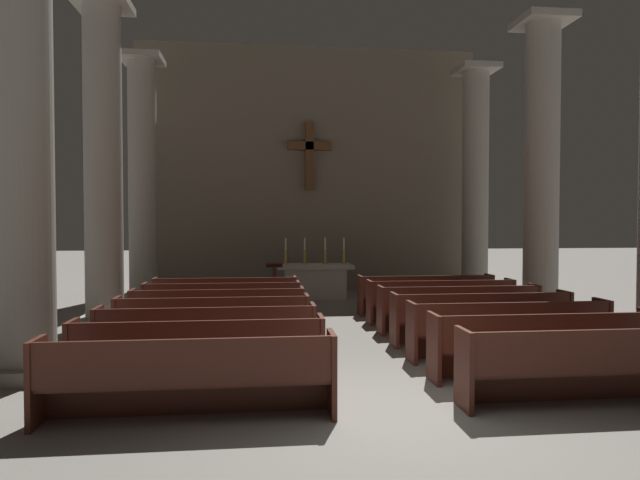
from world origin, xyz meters
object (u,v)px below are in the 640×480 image
(pew_right_row_5, at_px, (459,309))
(column_left_nearest, at_px, (24,139))
(candlestick_outer_right, at_px, (344,255))
(pew_left_row_6, at_px, (222,304))
(pew_right_row_3, at_px, (509,330))
(column_right_second, at_px, (541,172))
(pew_right_row_2, at_px, (545,345))
(pew_right_row_6, at_px, (441,301))
(column_left_third, at_px, (143,182))
(pew_right_row_1, at_px, (593,366))
(pew_left_row_5, at_px, (218,313))
(pew_right_row_4, at_px, (481,318))
(column_right_third, at_px, (475,185))
(column_left_second, at_px, (103,168))
(lectern, at_px, (274,285))
(pew_left_row_4, at_px, (214,323))
(candlestick_inner_right, at_px, (325,255))
(pew_left_row_1, at_px, (188,378))
(pew_left_row_2, at_px, (199,354))
(pew_right_row_7, at_px, (426,294))
(candlestick_inner_left, at_px, (305,256))
(candlestick_outer_left, at_px, (286,256))
(altar, at_px, (315,280))
(pew_left_row_7, at_px, (226,297))
(pew_left_row_3, at_px, (207,337))

(pew_right_row_5, xyz_separation_m, column_left_nearest, (-7.26, -2.44, 2.89))
(candlestick_outer_right, bearing_deg, pew_left_row_6, -128.04)
(pew_right_row_3, distance_m, column_right_second, 5.29)
(pew_right_row_2, bearing_deg, pew_right_row_6, 90.00)
(column_left_third, bearing_deg, pew_right_row_1, -53.38)
(pew_left_row_5, distance_m, pew_right_row_4, 4.89)
(column_left_third, xyz_separation_m, column_right_third, (9.75, 0.00, 0.00))
(pew_right_row_1, bearing_deg, pew_left_row_5, 137.14)
(column_left_third, bearing_deg, pew_right_row_5, -36.37)
(candlestick_outer_right, bearing_deg, column_left_second, -146.54)
(column_left_second, bearing_deg, lectern, 35.18)
(pew_left_row_4, bearing_deg, column_left_second, 134.24)
(candlestick_inner_right, bearing_deg, pew_right_row_2, -76.31)
(pew_left_row_1, height_order, pew_left_row_2, same)
(pew_right_row_3, distance_m, column_left_third, 10.87)
(pew_right_row_2, height_order, pew_right_row_7, same)
(pew_right_row_6, bearing_deg, candlestick_inner_left, 123.00)
(column_right_second, bearing_deg, column_left_third, 158.24)
(column_left_third, bearing_deg, candlestick_outer_right, -1.08)
(pew_left_row_2, xyz_separation_m, candlestick_outer_left, (1.53, 8.56, 0.78))
(pew_right_row_5, bearing_deg, altar, 114.47)
(pew_left_row_7, distance_m, column_right_second, 7.85)
(pew_left_row_7, height_order, column_left_nearest, column_left_nearest)
(pew_left_row_2, height_order, candlestick_outer_left, candlestick_outer_left)
(pew_right_row_1, xyz_separation_m, pew_right_row_2, (0.00, 1.11, 0.00))
(pew_left_row_5, xyz_separation_m, column_right_second, (7.26, 1.45, 2.89))
(pew_left_row_4, xyz_separation_m, column_left_nearest, (-2.49, -1.33, 2.89))
(pew_left_row_6, relative_size, pew_right_row_1, 1.00)
(column_left_third, distance_m, candlestick_inner_right, 5.59)
(pew_left_row_6, relative_size, pew_right_row_4, 1.00)
(pew_left_row_1, height_order, pew_left_row_7, same)
(pew_right_row_4, height_order, pew_right_row_6, same)
(pew_left_row_6, xyz_separation_m, pew_left_row_7, (0.00, 1.11, 0.00))
(pew_right_row_7, distance_m, candlestick_inner_right, 3.76)
(pew_right_row_6, bearing_deg, column_right_second, 7.95)
(pew_left_row_7, bearing_deg, pew_right_row_2, -49.23)
(pew_left_row_7, xyz_separation_m, column_left_third, (-2.49, 3.13, 2.89))
(column_left_nearest, bearing_deg, pew_right_row_1, -15.29)
(column_right_second, height_order, candlestick_inner_right, column_right_second)
(pew_right_row_7, height_order, column_left_nearest, column_left_nearest)
(pew_left_row_1, distance_m, pew_right_row_5, 6.50)
(pew_left_row_3, height_order, pew_right_row_3, same)
(pew_left_row_2, xyz_separation_m, candlestick_inner_left, (2.08, 8.56, 0.78))
(column_right_second, bearing_deg, pew_left_row_7, 174.04)
(pew_left_row_2, relative_size, pew_left_row_3, 1.00)
(candlestick_outer_right, bearing_deg, column_right_second, -43.22)
(column_left_second, relative_size, altar, 3.14)
(pew_left_row_5, height_order, altar, altar)
(pew_left_row_2, relative_size, altar, 1.48)
(pew_left_row_2, relative_size, lectern, 2.83)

